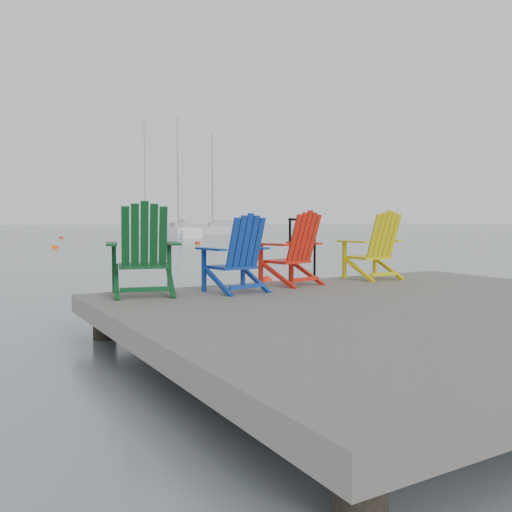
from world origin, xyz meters
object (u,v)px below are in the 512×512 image
chair_green (143,250)px  sailboat_far (217,231)px  chair_yellow (375,246)px  sailboat_mid (144,229)px  buoy_c (198,244)px  buoy_d (61,238)px  handrail (302,243)px  sailboat_near (179,233)px  buoy_b (55,248)px  chair_blue (237,254)px  buoy_a (266,283)px  chair_red (293,249)px

chair_green → sailboat_far: 47.26m
chair_yellow → sailboat_far: (17.98, 42.08, -0.63)m
chair_green → sailboat_far: (21.49, 42.08, -0.67)m
sailboat_mid → buoy_c: 34.12m
buoy_d → sailboat_mid: bearing=55.1°
handrail → buoy_d: handrail is taller
sailboat_near → handrail: bearing=-100.1°
chair_yellow → buoy_c: bearing=71.5°
sailboat_mid → buoy_b: 37.62m
handrail → sailboat_far: size_ratio=0.09×
handrail → sailboat_near: (12.68, 35.87, -0.69)m
chair_green → sailboat_near: size_ratio=0.10×
buoy_d → sailboat_near: bearing=-10.4°
sailboat_far → buoy_c: bearing=168.0°
sailboat_mid → buoy_c: size_ratio=39.88×
chair_blue → chair_green: bearing=160.6°
sailboat_mid → buoy_c: sailboat_mid is taller
buoy_b → buoy_d: same height
buoy_b → sailboat_mid: bearing=64.8°
chair_yellow → buoy_a: bearing=80.7°
chair_blue → chair_red: (0.99, 0.27, 0.02)m
chair_green → chair_blue: (1.08, -0.26, -0.06)m
handrail → chair_yellow: chair_yellow is taller
chair_blue → sailboat_mid: 59.49m
chair_red → buoy_b: chair_red is taller
chair_red → sailboat_far: (19.42, 42.07, -0.63)m
sailboat_mid → sailboat_far: sailboat_mid is taller
chair_red → buoy_c: size_ratio=2.75×
buoy_b → buoy_a: bearing=-86.1°
sailboat_far → buoy_b: sailboat_far is taller
buoy_d → chair_blue: bearing=-97.5°
sailboat_near → sailboat_far: 8.49m
sailboat_mid → buoy_a: sailboat_mid is taller
chair_green → buoy_c: 25.80m
buoy_a → buoy_d: size_ratio=0.87×
chair_blue → sailboat_far: 47.01m
handrail → sailboat_mid: bearing=73.7°
buoy_c → buoy_b: bearing=-174.1°
sailboat_mid → chair_yellow: bearing=-73.2°
handrail → chair_red: chair_red is taller
buoy_b → chair_green: bearing=-97.4°
buoy_a → buoy_b: size_ratio=0.87×
handrail → chair_red: size_ratio=0.94×
handrail → sailboat_near: sailboat_near is taller
handrail → sailboat_mid: 58.35m
chair_yellow → buoy_d: chair_yellow is taller
chair_green → buoy_a: size_ratio=3.30×
handrail → sailboat_mid: sailboat_mid is taller
buoy_d → chair_yellow: bearing=-93.9°
buoy_b → buoy_d: bearing=78.5°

